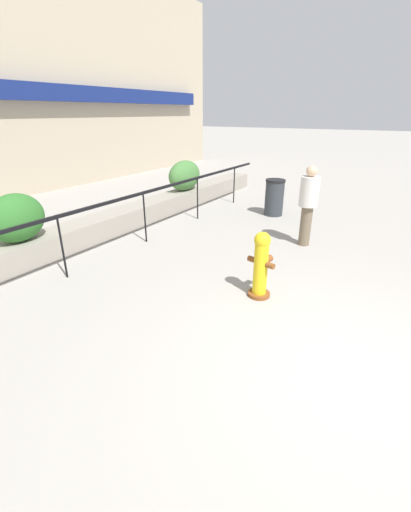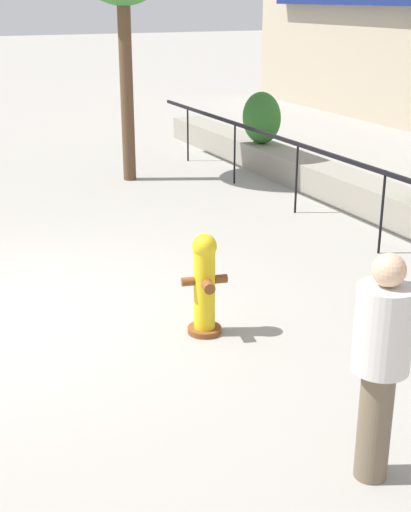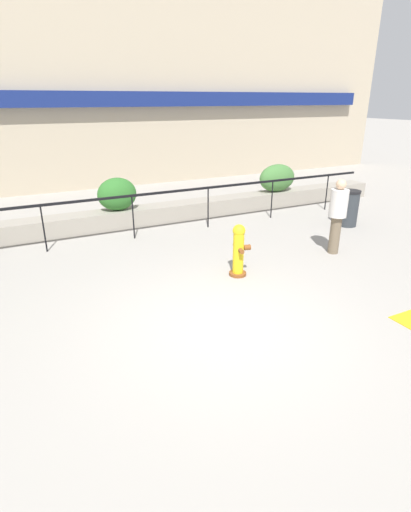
# 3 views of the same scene
# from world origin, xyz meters

# --- Properties ---
(ground_plane) EXTENTS (120.00, 120.00, 0.00)m
(ground_plane) POSITION_xyz_m (0.00, 0.00, 0.00)
(ground_plane) COLOR #9E9991
(fence_railing_segment) EXTENTS (15.00, 0.05, 1.15)m
(fence_railing_segment) POSITION_xyz_m (-0.00, 4.90, 1.02)
(fence_railing_segment) COLOR black
(fence_railing_segment) RESTS_ON ground
(hedge_bush_0) EXTENTS (0.96, 0.70, 1.03)m
(hedge_bush_0) POSITION_xyz_m (-5.24, 6.00, 1.01)
(hedge_bush_0) COLOR #2D6B28
(hedge_bush_0) RESTS_ON planter_wall_low
(fire_hydrant) EXTENTS (0.47, 0.48, 1.08)m
(fire_hydrant) POSITION_xyz_m (1.20, 1.71, 0.55)
(fire_hydrant) COLOR brown
(fire_hydrant) RESTS_ON ground
(pedestrian) EXTENTS (0.51, 0.51, 1.73)m
(pedestrian) POSITION_xyz_m (3.85, 1.80, 0.99)
(pedestrian) COLOR brown
(pedestrian) RESTS_ON ground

